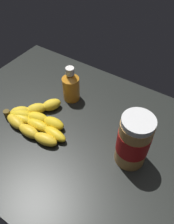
{
  "coord_description": "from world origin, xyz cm",
  "views": [
    {
      "loc": [
        27.98,
        -33.69,
        54.42
      ],
      "look_at": [
        3.28,
        4.01,
        5.44
      ],
      "focal_mm": 35.41,
      "sensor_mm": 36.0,
      "label": 1
    }
  ],
  "objects": [
    {
      "name": "ground_plane",
      "position": [
        0.0,
        0.0,
        -1.83
      ],
      "size": [
        84.94,
        61.46,
        3.66
      ],
      "primitive_type": "cube",
      "color": "black"
    },
    {
      "name": "banana_bunch",
      "position": [
        -10.3,
        -5.15,
        1.77
      ],
      "size": [
        22.77,
        17.86,
        3.79
      ],
      "color": "yellow",
      "rests_on": "ground_plane"
    },
    {
      "name": "peanut_butter_jar",
      "position": [
        20.05,
        -0.05,
        8.18
      ],
      "size": [
        8.5,
        8.5,
        16.47
      ],
      "color": "#BF8442",
      "rests_on": "ground_plane"
    },
    {
      "name": "honey_bottle",
      "position": [
        -7.8,
        11.0,
        5.56
      ],
      "size": [
        5.78,
        5.78,
        12.9
      ],
      "color": "orange",
      "rests_on": "ground_plane"
    }
  ]
}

